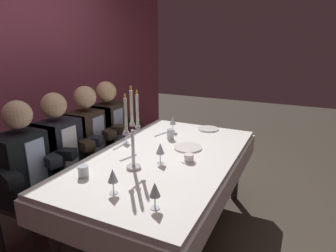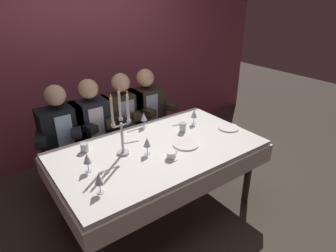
{
  "view_description": "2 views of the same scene",
  "coord_description": "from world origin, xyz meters",
  "px_view_note": "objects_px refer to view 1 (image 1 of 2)",
  "views": [
    {
      "loc": [
        -1.99,
        -0.98,
        1.67
      ],
      "look_at": [
        0.1,
        0.01,
        0.96
      ],
      "focal_mm": 31.1,
      "sensor_mm": 36.0,
      "label": 1
    },
    {
      "loc": [
        -1.33,
        -1.94,
        2.07
      ],
      "look_at": [
        0.11,
        -0.0,
        0.93
      ],
      "focal_mm": 30.78,
      "sensor_mm": 36.0,
      "label": 2
    }
  ],
  "objects_px": {
    "wine_glass_1": "(160,149)",
    "seated_diner_2": "(88,137)",
    "seated_diner_3": "(108,128)",
    "dining_table": "(164,168)",
    "dinner_plate_1": "(208,129)",
    "water_tumbler_1": "(171,134)",
    "seated_diner_0": "(25,165)",
    "wine_glass_2": "(113,176)",
    "seated_diner_1": "(58,150)",
    "wine_glass_4": "(173,121)",
    "dinner_plate_0": "(188,147)",
    "candelabra": "(133,136)",
    "coffee_cup_0": "(189,158)",
    "water_tumbler_0": "(83,171)",
    "wine_glass_0": "(155,190)",
    "wine_glass_3": "(126,131)"
  },
  "relations": [
    {
      "from": "seated_diner_1",
      "to": "wine_glass_1",
      "type": "bearing_deg",
      "value": -81.85
    },
    {
      "from": "wine_glass_1",
      "to": "wine_glass_2",
      "type": "distance_m",
      "value": 0.53
    },
    {
      "from": "wine_glass_4",
      "to": "water_tumbler_0",
      "type": "height_order",
      "value": "wine_glass_4"
    },
    {
      "from": "dining_table",
      "to": "seated_diner_0",
      "type": "distance_m",
      "value": 1.09
    },
    {
      "from": "wine_glass_4",
      "to": "seated_diner_0",
      "type": "relative_size",
      "value": 0.13
    },
    {
      "from": "dining_table",
      "to": "seated_diner_2",
      "type": "relative_size",
      "value": 1.56
    },
    {
      "from": "dining_table",
      "to": "seated_diner_0",
      "type": "relative_size",
      "value": 1.56
    },
    {
      "from": "water_tumbler_0",
      "to": "seated_diner_0",
      "type": "xyz_separation_m",
      "value": [
        -0.04,
        0.54,
        -0.04
      ]
    },
    {
      "from": "water_tumbler_1",
      "to": "dining_table",
      "type": "bearing_deg",
      "value": -162.16
    },
    {
      "from": "dining_table",
      "to": "seated_diner_1",
      "type": "bearing_deg",
      "value": 107.64
    },
    {
      "from": "candelabra",
      "to": "wine_glass_1",
      "type": "relative_size",
      "value": 3.76
    },
    {
      "from": "wine_glass_0",
      "to": "dining_table",
      "type": "bearing_deg",
      "value": 22.26
    },
    {
      "from": "wine_glass_2",
      "to": "seated_diner_1",
      "type": "height_order",
      "value": "seated_diner_1"
    },
    {
      "from": "water_tumbler_1",
      "to": "coffee_cup_0",
      "type": "relative_size",
      "value": 0.74
    },
    {
      "from": "coffee_cup_0",
      "to": "wine_glass_3",
      "type": "bearing_deg",
      "value": 77.46
    },
    {
      "from": "dining_table",
      "to": "dinner_plate_1",
      "type": "bearing_deg",
      "value": -7.34
    },
    {
      "from": "seated_diner_3",
      "to": "wine_glass_2",
      "type": "bearing_deg",
      "value": -141.87
    },
    {
      "from": "wine_glass_2",
      "to": "wine_glass_4",
      "type": "height_order",
      "value": "same"
    },
    {
      "from": "seated_diner_3",
      "to": "seated_diner_0",
      "type": "bearing_deg",
      "value": 180.0
    },
    {
      "from": "water_tumbler_1",
      "to": "seated_diner_2",
      "type": "height_order",
      "value": "seated_diner_2"
    },
    {
      "from": "dining_table",
      "to": "dinner_plate_1",
      "type": "height_order",
      "value": "dinner_plate_1"
    },
    {
      "from": "wine_glass_4",
      "to": "water_tumbler_0",
      "type": "bearing_deg",
      "value": 173.3
    },
    {
      "from": "wine_glass_2",
      "to": "seated_diner_1",
      "type": "relative_size",
      "value": 0.13
    },
    {
      "from": "dinner_plate_1",
      "to": "water_tumbler_1",
      "type": "relative_size",
      "value": 2.24
    },
    {
      "from": "dinner_plate_0",
      "to": "water_tumbler_1",
      "type": "distance_m",
      "value": 0.29
    },
    {
      "from": "wine_glass_1",
      "to": "wine_glass_4",
      "type": "height_order",
      "value": "same"
    },
    {
      "from": "dinner_plate_1",
      "to": "wine_glass_3",
      "type": "height_order",
      "value": "wine_glass_3"
    },
    {
      "from": "water_tumbler_0",
      "to": "seated_diner_2",
      "type": "height_order",
      "value": "seated_diner_2"
    },
    {
      "from": "candelabra",
      "to": "dining_table",
      "type": "bearing_deg",
      "value": -16.7
    },
    {
      "from": "wine_glass_4",
      "to": "wine_glass_0",
      "type": "bearing_deg",
      "value": -159.52
    },
    {
      "from": "wine_glass_4",
      "to": "seated_diner_2",
      "type": "distance_m",
      "value": 0.86
    },
    {
      "from": "water_tumbler_1",
      "to": "seated_diner_3",
      "type": "distance_m",
      "value": 0.76
    },
    {
      "from": "dining_table",
      "to": "wine_glass_3",
      "type": "distance_m",
      "value": 0.53
    },
    {
      "from": "wine_glass_3",
      "to": "wine_glass_4",
      "type": "bearing_deg",
      "value": -27.84
    },
    {
      "from": "dinner_plate_1",
      "to": "seated_diner_1",
      "type": "relative_size",
      "value": 0.18
    },
    {
      "from": "coffee_cup_0",
      "to": "water_tumbler_0",
      "type": "bearing_deg",
      "value": 134.49
    },
    {
      "from": "wine_glass_1",
      "to": "water_tumbler_0",
      "type": "bearing_deg",
      "value": 138.74
    },
    {
      "from": "water_tumbler_1",
      "to": "seated_diner_0",
      "type": "xyz_separation_m",
      "value": [
        -1.02,
        0.76,
        -0.05
      ]
    },
    {
      "from": "dinner_plate_1",
      "to": "wine_glass_2",
      "type": "height_order",
      "value": "wine_glass_2"
    },
    {
      "from": "wine_glass_2",
      "to": "water_tumbler_0",
      "type": "distance_m",
      "value": 0.35
    },
    {
      "from": "candelabra",
      "to": "seated_diner_0",
      "type": "relative_size",
      "value": 0.5
    },
    {
      "from": "seated_diner_3",
      "to": "wine_glass_3",
      "type": "bearing_deg",
      "value": -124.69
    },
    {
      "from": "wine_glass_1",
      "to": "seated_diner_2",
      "type": "relative_size",
      "value": 0.13
    },
    {
      "from": "seated_diner_3",
      "to": "wine_glass_1",
      "type": "bearing_deg",
      "value": -121.84
    },
    {
      "from": "water_tumbler_0",
      "to": "wine_glass_0",
      "type": "bearing_deg",
      "value": -102.12
    },
    {
      "from": "seated_diner_1",
      "to": "candelabra",
      "type": "bearing_deg",
      "value": -92.81
    },
    {
      "from": "wine_glass_4",
      "to": "dinner_plate_0",
      "type": "bearing_deg",
      "value": -139.89
    },
    {
      "from": "dinner_plate_1",
      "to": "seated_diner_1",
      "type": "height_order",
      "value": "seated_diner_1"
    },
    {
      "from": "candelabra",
      "to": "wine_glass_1",
      "type": "distance_m",
      "value": 0.26
    },
    {
      "from": "wine_glass_4",
      "to": "seated_diner_2",
      "type": "xyz_separation_m",
      "value": [
        -0.51,
        0.68,
        -0.12
      ]
    }
  ]
}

